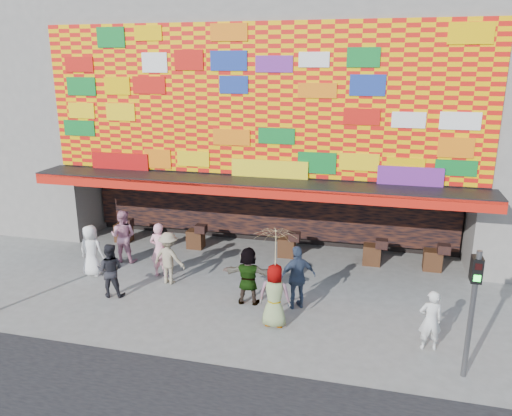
% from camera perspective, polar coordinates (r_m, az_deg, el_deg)
% --- Properties ---
extents(ground, '(90.00, 90.00, 0.00)m').
position_cam_1_polar(ground, '(14.39, -4.02, -11.76)').
color(ground, slate).
rests_on(ground, ground).
extents(shop_building, '(15.20, 9.40, 10.00)m').
position_cam_1_polar(shop_building, '(20.67, 2.90, 12.05)').
color(shop_building, gray).
rests_on(shop_building, ground).
extents(neighbor_left, '(11.00, 8.00, 12.00)m').
position_cam_1_polar(neighbor_left, '(26.33, -26.94, 12.95)').
color(neighbor_left, gray).
rests_on(neighbor_left, ground).
extents(signal_right, '(0.22, 0.20, 3.00)m').
position_cam_1_polar(signal_right, '(11.81, 23.56, -9.67)').
color(signal_right, '#59595B').
rests_on(signal_right, ground).
extents(ped_a, '(0.86, 0.57, 1.71)m').
position_cam_1_polar(ped_a, '(17.20, -18.31, -4.64)').
color(ped_a, white).
rests_on(ped_a, ground).
extents(ped_b, '(0.69, 0.47, 1.84)m').
position_cam_1_polar(ped_b, '(16.49, -10.95, -4.75)').
color(ped_b, '#F8A0B6').
rests_on(ped_b, ground).
extents(ped_c, '(0.90, 0.76, 1.65)m').
position_cam_1_polar(ped_c, '(15.55, -16.32, -6.83)').
color(ped_c, '#222227').
rests_on(ped_c, ground).
extents(ped_d, '(1.18, 0.81, 1.68)m').
position_cam_1_polar(ped_d, '(16.01, -9.92, -5.65)').
color(ped_d, '#9C8F72').
rests_on(ped_d, ground).
extents(ped_e, '(1.17, 0.94, 1.86)m').
position_cam_1_polar(ped_e, '(14.26, 4.76, -7.89)').
color(ped_e, '#36445E').
rests_on(ped_e, ground).
extents(ped_f, '(1.62, 0.61, 1.72)m').
position_cam_1_polar(ped_f, '(14.48, -0.88, -7.75)').
color(ped_f, gray).
rests_on(ped_f, ground).
extents(ped_g, '(0.85, 0.56, 1.73)m').
position_cam_1_polar(ped_g, '(13.31, 2.13, -9.98)').
color(ped_g, gray).
rests_on(ped_g, ground).
extents(ped_h, '(0.62, 0.46, 1.55)m').
position_cam_1_polar(ped_h, '(13.05, 19.30, -12.01)').
color(ped_h, silver).
rests_on(ped_h, ground).
extents(ped_i, '(0.93, 0.74, 1.86)m').
position_cam_1_polar(ped_i, '(18.04, -14.93, -3.12)').
color(ped_i, pink).
rests_on(ped_i, ground).
extents(parasol, '(1.38, 1.39, 1.97)m').
position_cam_1_polar(parasol, '(12.78, 2.19, -4.56)').
color(parasol, '#F7E39C').
rests_on(parasol, ground).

